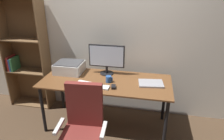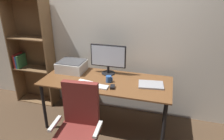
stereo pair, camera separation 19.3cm
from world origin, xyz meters
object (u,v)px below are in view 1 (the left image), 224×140
keyboard (98,87)px  laptop (151,83)px  printer (69,67)px  coffee_mug (109,79)px  desk (106,85)px  office_chair (83,134)px  monitor (107,58)px  bookshelf (26,56)px  mouse (114,87)px

keyboard → laptop: bearing=21.3°
laptop → printer: printer is taller
coffee_mug → printer: printer is taller
keyboard → desk: bearing=78.5°
keyboard → office_chair: bearing=-90.4°
keyboard → printer: bearing=146.6°
monitor → coffee_mug: (0.09, -0.27, -0.21)m
keyboard → coffee_mug: (0.10, 0.18, 0.03)m
laptop → printer: 1.22m
coffee_mug → laptop: 0.57m
printer → coffee_mug: bearing=-17.9°
coffee_mug → bookshelf: size_ratio=0.05×
coffee_mug → printer: (-0.65, 0.21, 0.04)m
laptop → bookshelf: (-2.04, 0.36, 0.13)m
keyboard → coffee_mug: coffee_mug is taller
mouse → laptop: 0.51m
keyboard → office_chair: (-0.03, -0.57, -0.29)m
desk → printer: bearing=163.7°
monitor → bookshelf: (-1.39, 0.14, -0.11)m
desk → keyboard: keyboard is taller
desk → office_chair: size_ratio=1.76×
desk → keyboard: (-0.05, -0.21, 0.08)m
desk → monitor: 0.40m
monitor → printer: size_ratio=1.29×
keyboard → bookshelf: bookshelf is taller
laptop → bookshelf: 2.07m
office_chair → laptop: bearing=44.8°
printer → office_chair: (0.52, -0.96, -0.36)m
printer → office_chair: bearing=-61.5°
desk → bookshelf: 1.49m
mouse → keyboard: bearing=176.6°
coffee_mug → office_chair: office_chair is taller
keyboard → mouse: mouse is taller
office_chair → printer: bearing=114.1°
monitor → desk: bearing=-80.3°
coffee_mug → office_chair: bearing=-99.6°
keyboard → laptop: laptop is taller
desk → printer: (-0.60, 0.17, 0.15)m
monitor → laptop: monitor is taller
keyboard → coffee_mug: size_ratio=3.07×
mouse → monitor: bearing=103.1°
mouse → office_chair: office_chair is taller
coffee_mug → laptop: bearing=4.8°
monitor → office_chair: (-0.04, -1.01, -0.53)m
printer → bookshelf: 0.85m
monitor → mouse: (0.18, -0.42, -0.23)m
monitor → keyboard: monitor is taller
office_chair → desk: bearing=79.9°
desk → laptop: (0.61, 0.01, 0.09)m
keyboard → bookshelf: (-1.37, 0.59, 0.13)m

